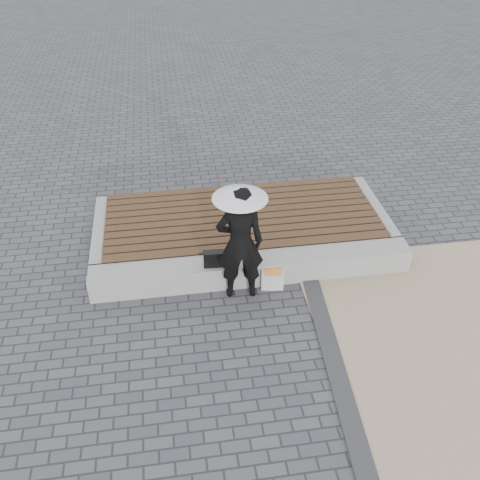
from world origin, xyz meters
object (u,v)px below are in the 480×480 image
at_px(seating_ledge, 253,268).
at_px(woman, 240,244).
at_px(parasol, 240,192).
at_px(handbag, 216,259).
at_px(canvas_tote, 272,279).

xyz_separation_m(seating_ledge, woman, (-0.25, -0.31, 0.74)).
bearing_deg(seating_ledge, parasol, -129.15).
bearing_deg(seating_ledge, handbag, -171.81).
distance_m(seating_ledge, handbag, 0.68).
distance_m(woman, handbag, 0.58).
height_order(seating_ledge, woman, woman).
distance_m(seating_ledge, woman, 0.84).
xyz_separation_m(seating_ledge, handbag, (-0.59, -0.08, 0.33)).
height_order(handbag, canvas_tote, handbag).
distance_m(parasol, handbag, 1.32).
distance_m(woman, parasol, 0.85).
relative_size(parasol, canvas_tote, 2.74).
bearing_deg(woman, seating_ledge, -125.77).
distance_m(seating_ledge, canvas_tote, 0.37).
relative_size(handbag, canvas_tote, 1.02).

